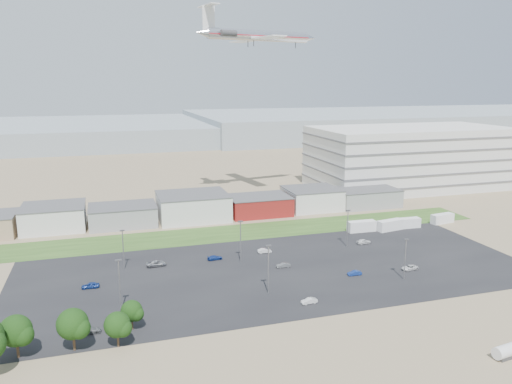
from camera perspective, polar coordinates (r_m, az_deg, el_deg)
name	(u,v)px	position (r m, az deg, el deg)	size (l,w,h in m)	color
ground	(288,309)	(100.00, 3.64, -13.24)	(700.00, 700.00, 0.00)	#806951
parking_lot	(278,270)	(118.79, 2.48, -8.93)	(120.00, 50.00, 0.01)	black
grass_strip	(225,233)	(146.47, -3.57, -4.75)	(160.00, 16.00, 0.02)	#2C481B
hills_backdrop	(196,131)	(407.48, -6.82, 6.92)	(700.00, 200.00, 9.00)	gray
building_row	(158,209)	(160.77, -11.09, -1.92)	(170.00, 20.00, 8.00)	silver
parking_garage	(409,157)	(219.07, 17.12, 3.83)	(80.00, 40.00, 25.00)	silver
storage_tank_nw	(505,351)	(92.76, 26.59, -15.95)	(4.08, 2.04, 2.45)	silver
box_trailer_a	(361,226)	(151.05, 11.96, -3.85)	(8.45, 2.64, 3.17)	silver
box_trailer_b	(390,225)	(154.24, 15.06, -3.68)	(8.31, 2.60, 3.12)	silver
box_trailer_c	(407,223)	(158.36, 16.92, -3.41)	(7.89, 2.46, 2.96)	silver
box_trailer_d	(442,219)	(166.98, 20.52, -2.86)	(7.79, 2.43, 2.92)	silver
tree_left	(16,334)	(90.91, -25.74, -14.42)	(5.48, 5.48, 8.21)	black
tree_mid	(73,327)	(89.58, -20.21, -14.30)	(5.52, 5.52, 8.28)	black
tree_right	(117,327)	(88.79, -15.57, -14.69)	(4.65, 4.65, 6.97)	black
tree_near	(132,313)	(93.91, -14.03, -13.29)	(4.14, 4.14, 6.21)	black
lightpole_front_l	(120,286)	(100.45, -15.30, -10.29)	(1.23, 0.51, 10.46)	slate
lightpole_front_m	(268,269)	(104.74, 1.42, -8.84)	(1.24, 0.52, 10.55)	slate
lightpole_front_r	(405,259)	(116.80, 16.66, -7.38)	(1.11, 0.46, 9.44)	slate
lightpole_back_l	(123,250)	(121.90, -14.93, -6.39)	(1.13, 0.47, 9.59)	slate
lightpole_back_m	(241,242)	(122.41, -1.77, -5.68)	(1.22, 0.51, 10.40)	slate
lightpole_back_r	(347,228)	(135.72, 10.41, -4.12)	(1.19, 0.50, 10.11)	slate
airliner	(259,35)	(184.73, 0.35, 17.46)	(48.18, 32.85, 14.23)	silver
parked_car_0	(409,268)	(124.16, 17.13, -8.26)	(1.83, 3.97, 1.10)	silver
parked_car_1	(354,273)	(117.83, 11.19, -9.07)	(1.15, 3.29, 1.09)	navy
parked_car_5	(90,285)	(114.53, -18.41, -10.09)	(1.51, 3.75, 1.28)	navy
parked_car_6	(215,258)	(125.60, -4.72, -7.49)	(1.53, 3.77, 1.09)	navy
parked_car_7	(283,265)	(120.44, 3.14, -8.35)	(1.17, 3.35, 1.10)	#595B5E
parked_car_8	(364,242)	(140.11, 12.21, -5.55)	(1.54, 3.84, 1.31)	silver
parked_car_9	(156,264)	(123.29, -11.34, -8.03)	(2.19, 4.74, 1.32)	#A5A5AA
parked_car_10	(90,330)	(95.75, -18.48, -14.74)	(1.62, 3.98, 1.16)	#595B5E
parked_car_11	(265,251)	(130.01, 0.99, -6.72)	(1.24, 3.56, 1.17)	silver
parked_car_13	(309,301)	(102.53, 6.10, -12.27)	(1.16, 3.31, 1.09)	silver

